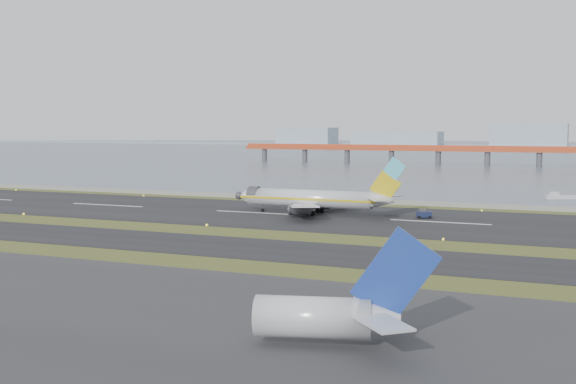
% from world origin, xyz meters
% --- Properties ---
extents(ground, '(1000.00, 1000.00, 0.00)m').
position_xyz_m(ground, '(0.00, 0.00, 0.00)').
color(ground, '#3A4B1A').
rests_on(ground, ground).
extents(taxiway_strip, '(1000.00, 18.00, 0.10)m').
position_xyz_m(taxiway_strip, '(0.00, -12.00, 0.05)').
color(taxiway_strip, black).
rests_on(taxiway_strip, ground).
extents(runway_strip, '(1000.00, 45.00, 0.10)m').
position_xyz_m(runway_strip, '(0.00, 30.00, 0.05)').
color(runway_strip, black).
rests_on(runway_strip, ground).
extents(seawall, '(1000.00, 2.50, 1.00)m').
position_xyz_m(seawall, '(0.00, 60.00, 0.50)').
color(seawall, gray).
rests_on(seawall, ground).
extents(bay_water, '(1400.00, 800.00, 1.30)m').
position_xyz_m(bay_water, '(0.00, 460.00, 0.00)').
color(bay_water, '#485467').
rests_on(bay_water, ground).
extents(red_pier, '(260.00, 5.00, 10.20)m').
position_xyz_m(red_pier, '(20.00, 250.00, 7.28)').
color(red_pier, '#B2401E').
rests_on(red_pier, ground).
extents(far_shoreline, '(1400.00, 80.00, 60.50)m').
position_xyz_m(far_shoreline, '(13.62, 620.00, 6.07)').
color(far_shoreline, '#9CAAB8').
rests_on(far_shoreline, ground).
extents(airliner, '(38.52, 32.89, 12.80)m').
position_xyz_m(airliner, '(12.76, 32.16, 3.46)').
color(airliner, silver).
rests_on(airliner, ground).
extents(pushback_tug, '(3.46, 2.59, 1.97)m').
position_xyz_m(pushback_tug, '(35.71, 35.11, 0.96)').
color(pushback_tug, '#151C3B').
rests_on(pushback_tug, ground).
extents(second_airliner_tail, '(15.83, 12.82, 9.86)m').
position_xyz_m(second_airliner_tail, '(47.77, -54.87, 2.89)').
color(second_airliner_tail, silver).
rests_on(second_airliner_tail, ground).
extents(workboat_near, '(8.26, 5.05, 1.92)m').
position_xyz_m(workboat_near, '(59.76, 89.20, 0.61)').
color(workboat_near, silver).
rests_on(workboat_near, ground).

